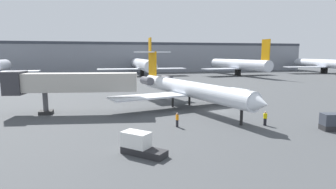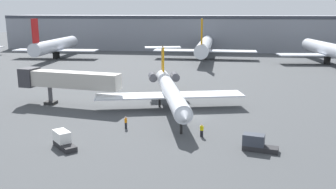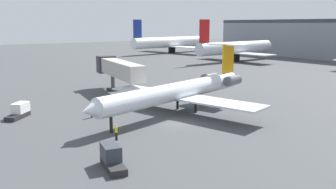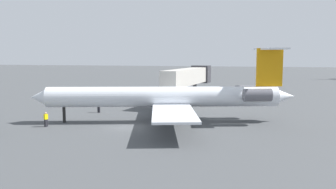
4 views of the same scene
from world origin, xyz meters
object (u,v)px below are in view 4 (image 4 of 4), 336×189
Objects in this scene: jet_bridge at (190,77)px; baggage_tug_trailing at (68,100)px; regional_jet at (172,96)px; ground_crew_marshaller at (99,107)px; ground_crew_loader at (46,119)px.

baggage_tug_trailing is at bearing -66.77° from jet_bridge.
regional_jet is 12.55m from ground_crew_marshaller.
ground_crew_marshaller is at bearing 169.95° from ground_crew_loader.
baggage_tug_trailing is (-5.50, -7.80, -0.02)m from ground_crew_marshaller.
jet_bridge is 17.61m from ground_crew_marshaller.
regional_jet reaches higher than ground_crew_marshaller.
regional_jet is at bearing 69.21° from ground_crew_marshaller.
jet_bridge is 10.80× the size of ground_crew_marshaller.
jet_bridge reaches higher than ground_crew_marshaller.
ground_crew_loader is (6.01, -13.38, -2.30)m from regional_jet.
ground_crew_marshaller is at bearing 54.80° from baggage_tug_trailing.
jet_bridge is at bearing 152.14° from ground_crew_loader.
jet_bridge reaches higher than baggage_tug_trailing.
baggage_tug_trailing is (-15.89, -5.96, -0.02)m from ground_crew_loader.
jet_bridge reaches higher than ground_crew_loader.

